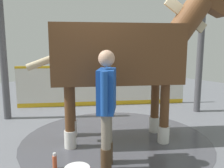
{
  "coord_description": "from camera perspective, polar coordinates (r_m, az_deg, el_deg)",
  "views": [
    {
      "loc": [
        -3.53,
        2.41,
        1.69
      ],
      "look_at": [
        -0.71,
        0.29,
        1.1
      ],
      "focal_mm": 37.11,
      "sensor_mm": 36.0,
      "label": 1
    }
  ],
  "objects": [
    {
      "name": "barrier_wall",
      "position": [
        6.6,
        -2.13,
        -0.71
      ],
      "size": [
        2.43,
        4.18,
        1.15
      ],
      "color": "silver",
      "rests_on": "ground"
    },
    {
      "name": "wet_patch",
      "position": [
        4.37,
        0.96,
        -13.31
      ],
      "size": [
        3.4,
        3.4,
        0.0
      ],
      "primitive_type": "cylinder",
      "color": "#4C4C54",
      "rests_on": "ground"
    },
    {
      "name": "ground_plane",
      "position": [
        4.6,
        -2.52,
        -12.27
      ],
      "size": [
        16.0,
        16.0,
        0.02
      ],
      "primitive_type": "cube",
      "color": "slate"
    },
    {
      "name": "roof_post_far",
      "position": [
        5.78,
        -25.33,
        7.6
      ],
      "size": [
        0.16,
        0.16,
        3.19
      ],
      "primitive_type": "cylinder",
      "color": "#4C4C51",
      "rests_on": "ground"
    },
    {
      "name": "handler",
      "position": [
        3.12,
        -1.31,
        -4.5
      ],
      "size": [
        0.52,
        0.48,
        1.64
      ],
      "rotation": [
        0.0,
        0.0,
        0.84
      ],
      "color": "#47331E",
      "rests_on": "ground"
    },
    {
      "name": "bottle_spray",
      "position": [
        3.46,
        -13.95,
        -18.08
      ],
      "size": [
        0.06,
        0.06,
        0.24
      ],
      "color": "#CC5933",
      "rests_on": "ground"
    },
    {
      "name": "horse",
      "position": [
        4.05,
        2.87,
        7.26
      ],
      "size": [
        2.08,
        3.19,
        2.75
      ],
      "rotation": [
        0.0,
        0.0,
        -2.09
      ],
      "color": "brown",
      "rests_on": "ground"
    },
    {
      "name": "roof_post_near",
      "position": [
        6.24,
        20.94,
        7.94
      ],
      "size": [
        0.16,
        0.16,
        3.19
      ],
      "primitive_type": "cylinder",
      "color": "#4C4C51",
      "rests_on": "ground"
    }
  ]
}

